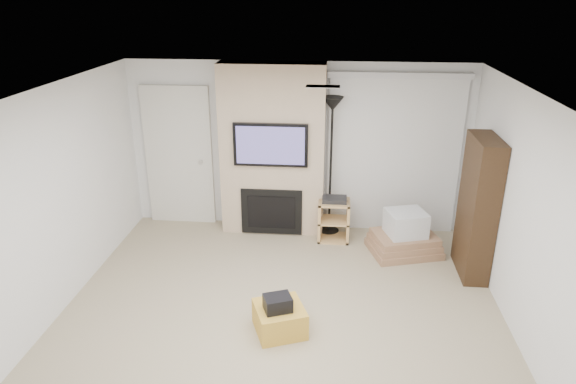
# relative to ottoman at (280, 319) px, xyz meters

# --- Properties ---
(floor) EXTENTS (5.00, 5.50, 0.00)m
(floor) POSITION_rel_ottoman_xyz_m (-0.02, -0.04, -0.15)
(floor) COLOR tan
(floor) RESTS_ON ground
(ceiling) EXTENTS (5.00, 5.50, 0.00)m
(ceiling) POSITION_rel_ottoman_xyz_m (-0.02, -0.04, 2.35)
(ceiling) COLOR white
(ceiling) RESTS_ON wall_back
(wall_back) EXTENTS (5.00, 0.00, 2.50)m
(wall_back) POSITION_rel_ottoman_xyz_m (-0.02, 2.71, 1.10)
(wall_back) COLOR white
(wall_back) RESTS_ON ground
(wall_left) EXTENTS (0.00, 5.50, 2.50)m
(wall_left) POSITION_rel_ottoman_xyz_m (-2.52, -0.04, 1.10)
(wall_left) COLOR white
(wall_left) RESTS_ON ground
(wall_right) EXTENTS (0.00, 5.50, 2.50)m
(wall_right) POSITION_rel_ottoman_xyz_m (2.48, -0.04, 1.10)
(wall_right) COLOR white
(wall_right) RESTS_ON ground
(hvac_vent) EXTENTS (0.35, 0.18, 0.01)m
(hvac_vent) POSITION_rel_ottoman_xyz_m (0.38, 0.76, 2.35)
(hvac_vent) COLOR silver
(hvac_vent) RESTS_ON ceiling
(ottoman) EXTENTS (0.65, 0.65, 0.30)m
(ottoman) POSITION_rel_ottoman_xyz_m (0.00, 0.00, 0.00)
(ottoman) COLOR gold
(ottoman) RESTS_ON floor
(black_bag) EXTENTS (0.34, 0.31, 0.16)m
(black_bag) POSITION_rel_ottoman_xyz_m (-0.01, -0.05, 0.23)
(black_bag) COLOR black
(black_bag) RESTS_ON ottoman
(fireplace_wall) EXTENTS (1.50, 0.47, 2.50)m
(fireplace_wall) POSITION_rel_ottoman_xyz_m (-0.37, 2.50, 1.09)
(fireplace_wall) COLOR #C9AE90
(fireplace_wall) RESTS_ON floor
(entry_door) EXTENTS (1.02, 0.11, 2.14)m
(entry_door) POSITION_rel_ottoman_xyz_m (-1.82, 2.68, 0.90)
(entry_door) COLOR silver
(entry_door) RESTS_ON floor
(vertical_blinds) EXTENTS (1.98, 0.10, 2.37)m
(vertical_blinds) POSITION_rel_ottoman_xyz_m (1.38, 2.66, 1.12)
(vertical_blinds) COLOR silver
(vertical_blinds) RESTS_ON floor
(floor_lamp) EXTENTS (0.30, 0.30, 2.06)m
(floor_lamp) POSITION_rel_ottoman_xyz_m (0.48, 2.46, 1.47)
(floor_lamp) COLOR black
(floor_lamp) RESTS_ON floor
(av_stand) EXTENTS (0.45, 0.38, 0.66)m
(av_stand) POSITION_rel_ottoman_xyz_m (0.55, 2.24, 0.20)
(av_stand) COLOR tan
(av_stand) RESTS_ON floor
(box_stack) EXTENTS (1.07, 0.92, 0.61)m
(box_stack) POSITION_rel_ottoman_xyz_m (1.53, 1.92, 0.08)
(box_stack) COLOR #A27757
(box_stack) RESTS_ON floor
(bookshelf) EXTENTS (0.30, 0.80, 1.80)m
(bookshelf) POSITION_rel_ottoman_xyz_m (2.32, 1.48, 0.75)
(bookshelf) COLOR black
(bookshelf) RESTS_ON floor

